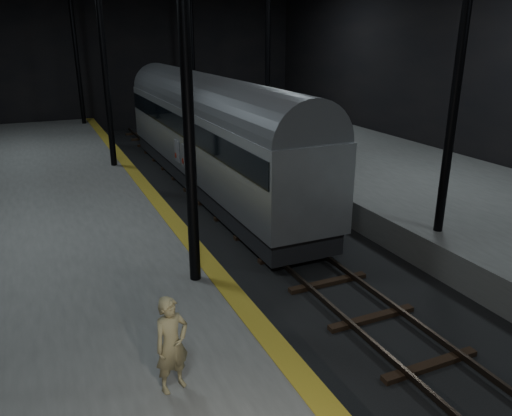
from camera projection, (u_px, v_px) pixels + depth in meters
ground at (267, 234)px, 17.30m from camera, size 44.00×44.00×0.00m
platform_left at (30, 259)px, 14.24m from camera, size 9.00×43.80×1.00m
platform_right at (435, 194)px, 20.03m from camera, size 9.00×43.80×1.00m
tactile_strip at (174, 221)px, 15.71m from camera, size 0.50×43.80×0.01m
track at (267, 233)px, 17.28m from camera, size 2.40×43.00×0.24m
train at (207, 128)px, 21.61m from camera, size 2.74×18.25×4.88m
woman at (172, 344)px, 8.07m from camera, size 0.71×0.57×1.69m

